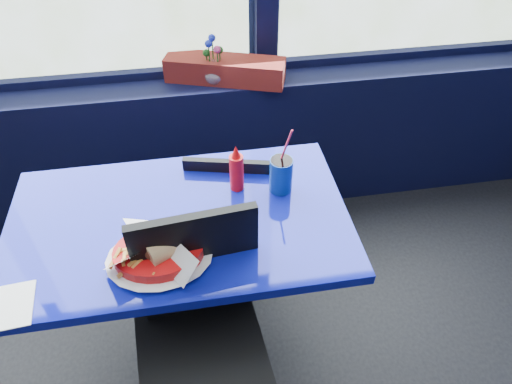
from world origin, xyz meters
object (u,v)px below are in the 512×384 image
object	(u,v)px
chair_near_front	(202,324)
flower_vase	(214,69)
planter_box	(225,70)
food_basket	(161,251)
near_table	(184,252)
chair_near_back	(222,206)
soda_cup	(281,174)
ketchup_bottle	(237,170)

from	to	relation	value
chair_near_front	flower_vase	size ratio (longest dim) A/B	4.02
chair_near_front	planter_box	bearing A→B (deg)	73.54
food_basket	near_table	bearing A→B (deg)	67.23
near_table	chair_near_front	world-z (taller)	chair_near_front
near_table	flower_vase	distance (m)	0.91
chair_near_front	planter_box	size ratio (longest dim) A/B	1.66
chair_near_back	chair_near_front	bearing A→B (deg)	91.28
chair_near_front	soda_cup	world-z (taller)	soda_cup
chair_near_front	food_basket	distance (m)	0.30
near_table	soda_cup	bearing A→B (deg)	14.06
planter_box	flower_vase	distance (m)	0.06
chair_near_front	planter_box	world-z (taller)	chair_near_front
planter_box	ketchup_bottle	world-z (taller)	ketchup_bottle
chair_near_back	soda_cup	size ratio (longest dim) A/B	2.76
near_table	food_basket	size ratio (longest dim) A/B	3.75
soda_cup	near_table	bearing A→B (deg)	-165.94
planter_box	ketchup_bottle	distance (m)	0.72
near_table	planter_box	bearing A→B (deg)	72.54
flower_vase	ketchup_bottle	xyz separation A→B (m)	(0.01, -0.71, -0.03)
ketchup_bottle	soda_cup	xyz separation A→B (m)	(0.16, -0.03, -0.01)
flower_vase	chair_near_back	bearing A→B (deg)	-94.41
chair_near_back	ketchup_bottle	bearing A→B (deg)	117.18
flower_vase	food_basket	world-z (taller)	flower_vase
chair_near_back	food_basket	bearing A→B (deg)	78.36
near_table	food_basket	xyz separation A→B (m)	(-0.06, -0.17, 0.22)
near_table	chair_near_back	distance (m)	0.39
ketchup_bottle	planter_box	bearing A→B (deg)	86.75
planter_box	ketchup_bottle	size ratio (longest dim) A/B	2.89
food_basket	soda_cup	world-z (taller)	soda_cup
chair_near_back	flower_vase	xyz separation A→B (m)	(0.04, 0.50, 0.41)
food_basket	ketchup_bottle	world-z (taller)	ketchup_bottle
flower_vase	soda_cup	world-z (taller)	soda_cup
soda_cup	chair_near_back	bearing A→B (deg)	131.81
soda_cup	ketchup_bottle	bearing A→B (deg)	168.69
near_table	food_basket	distance (m)	0.29
planter_box	soda_cup	world-z (taller)	soda_cup
soda_cup	planter_box	bearing A→B (deg)	99.03
food_basket	chair_near_front	bearing A→B (deg)	-56.42
ketchup_bottle	chair_near_front	bearing A→B (deg)	-113.27
chair_near_back	soda_cup	xyz separation A→B (m)	(0.21, -0.24, 0.36)
chair_near_back	food_basket	size ratio (longest dim) A/B	2.50
chair_near_front	near_table	bearing A→B (deg)	92.33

